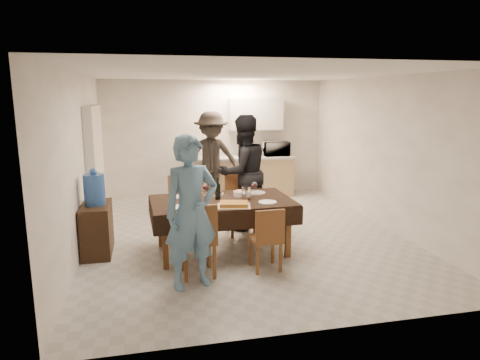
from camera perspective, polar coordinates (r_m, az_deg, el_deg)
The scene contains 33 objects.
floor at distance 7.14m, azimuth 0.61°, elevation -7.32°, with size 5.00×6.00×0.02m, color #B2B1AD.
ceiling at distance 6.77m, azimuth 0.66°, elevation 14.00°, with size 5.00×6.00×0.02m, color white.
wall_back at distance 9.76m, azimuth -3.36°, elevation 5.56°, with size 5.00×0.02×2.60m, color white.
wall_front at distance 4.03m, azimuth 10.32°, elevation -3.11°, with size 5.00×0.02×2.60m, color white.
wall_left at distance 6.74m, azimuth -20.58°, elevation 2.19°, with size 0.02×6.00×2.60m, color white.
wall_right at distance 7.79m, azimuth 18.90°, elevation 3.46°, with size 0.02×6.00×2.60m, color white.
stub_partition at distance 7.94m, azimuth -18.71°, elevation 1.79°, with size 0.15×1.40×2.10m, color beige.
kitchen_base_cabinet at distance 9.69m, azimuth 0.51°, elevation 0.33°, with size 2.20×0.60×0.86m, color tan.
kitchen_worktop at distance 9.61m, azimuth 0.51°, elevation 2.99°, with size 2.24×0.64×0.05m, color #B1B1AC.
upper_cabinet at distance 9.73m, azimuth 2.08°, elevation 8.80°, with size 1.20×0.34×0.70m, color silver.
dining_table at distance 6.21m, azimuth -2.43°, elevation -2.99°, with size 2.06×1.25×0.79m.
chair_near_left at distance 5.39m, azimuth -5.60°, elevation -7.03°, with size 0.46×0.46×0.53m.
chair_near_right at distance 5.59m, azimuth 3.67°, elevation -7.07°, with size 0.41×0.41×0.46m.
chair_far_left at distance 6.81m, azimuth -7.12°, elevation -2.96°, with size 0.55×0.55×0.54m.
chair_far_right at distance 6.95m, azimuth 0.30°, elevation -2.55°, with size 0.46×0.46×0.55m.
console at distance 6.58m, azimuth -18.52°, elevation -6.22°, with size 0.40×0.80×0.74m, color #311F10.
water_jug at distance 6.43m, azimuth -18.85°, elevation -1.21°, with size 0.30×0.30×0.44m, color #3464B7.
wine_bottle at distance 6.20m, azimuth -2.98°, elevation -1.15°, with size 0.08×0.08×0.32m, color black, non-canonical shape.
water_pitcher at distance 6.19m, azimuth 0.83°, elevation -1.74°, with size 0.13×0.13×0.19m, color white.
savoury_tart at distance 5.85m, azimuth -0.82°, elevation -3.24°, with size 0.45×0.34×0.06m, color #AF8333.
salad_bowl at distance 6.42m, azimuth -0.08°, elevation -1.83°, with size 0.18×0.18×0.07m, color white.
mushroom_dish at distance 6.45m, azimuth -3.30°, elevation -1.93°, with size 0.22×0.22×0.04m, color white.
wine_glass_a at distance 5.86m, azimuth -7.32°, elevation -2.62°, with size 0.08×0.08×0.19m, color white, non-canonical shape.
wine_glass_b at distance 6.53m, azimuth 1.94°, elevation -1.07°, with size 0.09×0.09×0.19m, color white, non-canonical shape.
wine_glass_c at distance 6.43m, azimuth -4.66°, elevation -1.28°, with size 0.09×0.09×0.19m, color white, non-canonical shape.
plate_near_left at distance 5.83m, azimuth -7.74°, elevation -3.58°, with size 0.28×0.28×0.02m, color white.
plate_near_right at distance 6.04m, azimuth 3.68°, elevation -2.97°, with size 0.26×0.26×0.01m, color white.
plate_far_left at distance 6.41m, azimuth -8.19°, elevation -2.22°, with size 0.25×0.25×0.01m, color white.
plate_far_right at distance 6.60m, azimuth 2.25°, elevation -1.71°, with size 0.27×0.27×0.02m, color white.
microwave at distance 9.78m, azimuth 4.82°, elevation 4.19°, with size 0.57×0.39×0.32m, color silver.
person_near at distance 5.08m, azimuth -6.51°, elevation -4.34°, with size 0.67×0.44×1.84m, color #5B87AA.
person_far at distance 7.27m, azimuth 0.39°, elevation 0.98°, with size 0.95×0.74×1.96m, color black.
person_kitchen at distance 9.02m, azimuth -3.81°, elevation 2.95°, with size 1.25×0.72×1.94m, color black.
Camera 1 is at (-1.53, -6.59, 2.30)m, focal length 32.00 mm.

